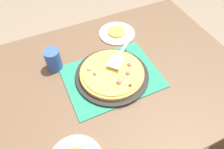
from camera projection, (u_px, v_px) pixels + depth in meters
ground_plane at (112, 136)px, 1.69m from camera, size 8.00×8.00×0.00m
dining_table at (112, 89)px, 1.19m from camera, size 1.40×1.00×0.75m
placemat at (112, 77)px, 1.11m from camera, size 0.48×0.36×0.01m
pizza_pan at (112, 75)px, 1.10m from camera, size 0.38×0.38×0.01m
pizza at (112, 73)px, 1.08m from camera, size 0.33×0.33×0.05m
plate_near_left at (117, 33)px, 1.33m from camera, size 0.22×0.22×0.01m
served_slice_left at (117, 32)px, 1.32m from camera, size 0.11×0.11×0.02m
cup_near at (53, 60)px, 1.11m from camera, size 0.08×0.08×0.12m
pizza_server at (120, 56)px, 1.11m from camera, size 0.20×0.18×0.01m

